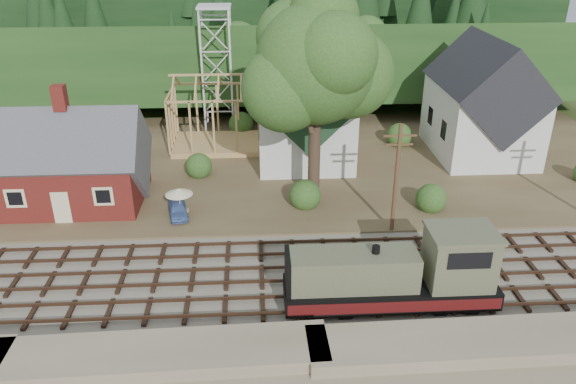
{
  "coord_description": "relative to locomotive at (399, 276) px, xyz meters",
  "views": [
    {
      "loc": [
        -2.12,
        -28.29,
        19.52
      ],
      "look_at": [
        -0.16,
        6.0,
        3.0
      ],
      "focal_mm": 35.0,
      "sensor_mm": 36.0,
      "label": 1
    }
  ],
  "objects": [
    {
      "name": "embankment",
      "position": [
        -5.44,
        -5.5,
        -2.06
      ],
      "size": [
        64.0,
        5.0,
        1.6
      ],
      "primitive_type": "cube",
      "color": "#7F7259",
      "rests_on": "ground"
    },
    {
      "name": "patio_set",
      "position": [
        -13.28,
        11.06,
        0.1
      ],
      "size": [
        1.97,
        1.97,
        2.19
      ],
      "color": "silver",
      "rests_on": "village_flat"
    },
    {
      "name": "telegraph_pole_near",
      "position": [
        1.56,
        8.2,
        2.18
      ],
      "size": [
        2.2,
        0.28,
        8.0
      ],
      "color": "#4C331E",
      "rests_on": "ground"
    },
    {
      "name": "car_blue",
      "position": [
        -13.47,
        11.13,
        -1.21
      ],
      "size": [
        1.9,
        3.41,
        1.1
      ],
      "primitive_type": "imported",
      "rotation": [
        0.0,
        0.0,
        0.2
      ],
      "color": "#5A7DC2",
      "rests_on": "village_flat"
    },
    {
      "name": "ground",
      "position": [
        -5.44,
        3.0,
        -2.06
      ],
      "size": [
        140.0,
        140.0,
        0.0
      ],
      "primitive_type": "plane",
      "color": "#384C1E",
      "rests_on": "ground"
    },
    {
      "name": "lattice_tower",
      "position": [
        -11.44,
        31.0,
        7.97
      ],
      "size": [
        3.2,
        3.2,
        12.12
      ],
      "color": "silver",
      "rests_on": "village_flat"
    },
    {
      "name": "village_flat",
      "position": [
        -5.44,
        21.0,
        -1.91
      ],
      "size": [
        64.0,
        26.0,
        0.3
      ],
      "primitive_type": "cube",
      "color": "brown",
      "rests_on": "ground"
    },
    {
      "name": "farmhouse",
      "position": [
        12.56,
        22.0,
        2.8
      ],
      "size": [
        8.4,
        10.8,
        10.6
      ],
      "color": "silver",
      "rests_on": "village_flat"
    },
    {
      "name": "big_tree",
      "position": [
        -3.27,
        13.08,
        8.15
      ],
      "size": [
        10.9,
        8.4,
        14.7
      ],
      "color": "#38281E",
      "rests_on": "village_flat"
    },
    {
      "name": "locomotive",
      "position": [
        0.0,
        0.0,
        0.0
      ],
      "size": [
        11.55,
        2.89,
        4.63
      ],
      "color": "black",
      "rests_on": "railroad_bed"
    },
    {
      "name": "ridge",
      "position": [
        -5.44,
        61.0,
        -2.06
      ],
      "size": [
        80.0,
        20.0,
        12.0
      ],
      "primitive_type": "cube",
      "color": "black",
      "rests_on": "ground"
    },
    {
      "name": "railroad_bed",
      "position": [
        -5.44,
        3.0,
        -1.98
      ],
      "size": [
        64.0,
        11.0,
        0.16
      ],
      "primitive_type": "cube",
      "color": "#726B5B",
      "rests_on": "ground"
    },
    {
      "name": "car_red",
      "position": [
        14.23,
        23.01,
        -1.12
      ],
      "size": [
        4.77,
        2.39,
        1.29
      ],
      "primitive_type": "imported",
      "rotation": [
        0.0,
        0.0,
        1.52
      ],
      "color": "#A90D15",
      "rests_on": "village_flat"
    },
    {
      "name": "hillside",
      "position": [
        -5.44,
        45.0,
        -2.06
      ],
      "size": [
        70.0,
        28.96,
        12.74
      ],
      "primitive_type": "cube",
      "rotation": [
        -0.17,
        0.0,
        0.0
      ],
      "color": "#1E3F19",
      "rests_on": "ground"
    },
    {
      "name": "timber_frame",
      "position": [
        -11.44,
        25.0,
        1.2
      ],
      "size": [
        8.2,
        6.2,
        6.99
      ],
      "color": "tan",
      "rests_on": "village_flat"
    },
    {
      "name": "depot",
      "position": [
        -21.44,
        14.0,
        1.15
      ],
      "size": [
        10.8,
        7.41,
        9.0
      ],
      "color": "#581A14",
      "rests_on": "village_flat"
    },
    {
      "name": "church",
      "position": [
        -3.44,
        22.68,
        3.12
      ],
      "size": [
        8.4,
        15.17,
        13.0
      ],
      "color": "silver",
      "rests_on": "village_flat"
    }
  ]
}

